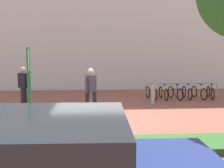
{
  "coord_description": "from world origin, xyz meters",
  "views": [
    {
      "loc": [
        0.04,
        -7.9,
        2.18
      ],
      "look_at": [
        0.71,
        1.66,
        1.08
      ],
      "focal_mm": 39.24,
      "sensor_mm": 36.0,
      "label": 1
    }
  ],
  "objects_px": {
    "person_suited_dark": "(91,88)",
    "bike_at_sign": "(33,135)",
    "person_suited_navy": "(23,84)",
    "parking_sign_post": "(29,84)",
    "bollard_steel": "(153,94)",
    "bike_rack_cluster": "(181,92)"
  },
  "relations": [
    {
      "from": "bike_rack_cluster",
      "to": "person_suited_dark",
      "type": "xyz_separation_m",
      "value": [
        -4.52,
        -2.94,
        0.64
      ]
    },
    {
      "from": "person_suited_navy",
      "to": "person_suited_dark",
      "type": "bearing_deg",
      "value": -25.93
    },
    {
      "from": "parking_sign_post",
      "to": "bike_at_sign",
      "type": "bearing_deg",
      "value": 90.02
    },
    {
      "from": "bike_rack_cluster",
      "to": "bollard_steel",
      "type": "relative_size",
      "value": 4.18
    },
    {
      "from": "bike_at_sign",
      "to": "bike_rack_cluster",
      "type": "height_order",
      "value": "bike_at_sign"
    },
    {
      "from": "person_suited_navy",
      "to": "person_suited_dark",
      "type": "relative_size",
      "value": 1.0
    },
    {
      "from": "bike_at_sign",
      "to": "person_suited_dark",
      "type": "bearing_deg",
      "value": 69.26
    },
    {
      "from": "bike_rack_cluster",
      "to": "person_suited_navy",
      "type": "height_order",
      "value": "person_suited_navy"
    },
    {
      "from": "parking_sign_post",
      "to": "bollard_steel",
      "type": "relative_size",
      "value": 2.62
    },
    {
      "from": "bike_at_sign",
      "to": "bollard_steel",
      "type": "xyz_separation_m",
      "value": [
        4.08,
        5.19,
        0.1
      ]
    },
    {
      "from": "person_suited_dark",
      "to": "bike_rack_cluster",
      "type": "bearing_deg",
      "value": 33.04
    },
    {
      "from": "bike_at_sign",
      "to": "person_suited_dark",
      "type": "xyz_separation_m",
      "value": [
        1.3,
        3.44,
        0.63
      ]
    },
    {
      "from": "bike_at_sign",
      "to": "bollard_steel",
      "type": "height_order",
      "value": "bollard_steel"
    },
    {
      "from": "parking_sign_post",
      "to": "bollard_steel",
      "type": "xyz_separation_m",
      "value": [
        4.08,
        5.32,
        -1.1
      ]
    },
    {
      "from": "parking_sign_post",
      "to": "bike_rack_cluster",
      "type": "distance_m",
      "value": 8.81
    },
    {
      "from": "bollard_steel",
      "to": "person_suited_dark",
      "type": "bearing_deg",
      "value": -147.79
    },
    {
      "from": "parking_sign_post",
      "to": "bike_at_sign",
      "type": "xyz_separation_m",
      "value": [
        -0.0,
        0.13,
        -1.2
      ]
    },
    {
      "from": "parking_sign_post",
      "to": "bike_rack_cluster",
      "type": "relative_size",
      "value": 0.63
    },
    {
      "from": "bollard_steel",
      "to": "person_suited_dark",
      "type": "distance_m",
      "value": 3.33
    },
    {
      "from": "person_suited_dark",
      "to": "bike_at_sign",
      "type": "bearing_deg",
      "value": -110.74
    },
    {
      "from": "parking_sign_post",
      "to": "person_suited_dark",
      "type": "xyz_separation_m",
      "value": [
        1.3,
        3.57,
        -0.56
      ]
    },
    {
      "from": "person_suited_dark",
      "to": "bollard_steel",
      "type": "bearing_deg",
      "value": 32.21
    }
  ]
}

